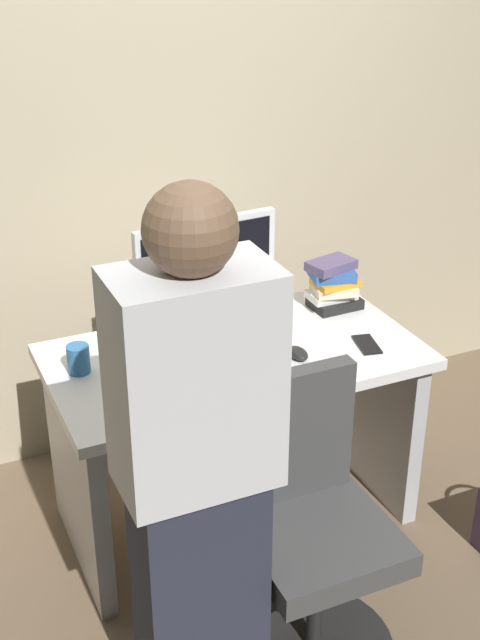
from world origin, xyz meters
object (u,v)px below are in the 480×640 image
keyboard (223,372)px  cup_by_monitor (78,359)px  monitor (207,273)px  cell_phone (367,344)px  person_at_desk (197,481)px  mouse (298,353)px  office_chair (309,536)px  desk (234,408)px  book_stack (333,285)px  cup_near_keyboard (151,386)px

keyboard → cup_by_monitor: cup_by_monitor is taller
monitor → keyboard: monitor is taller
cell_phone → monitor: bearing=162.4°
person_at_desk → keyboard: (0.35, 0.64, -0.10)m
person_at_desk → mouse: bearing=45.5°
mouse → cup_by_monitor: bearing=163.4°
cell_phone → person_at_desk: bearing=-132.6°
keyboard → monitor: bearing=80.6°
mouse → monitor: bearing=130.5°
person_at_desk → mouse: person_at_desk is taller
office_chair → mouse: size_ratio=9.40×
desk → office_chair: 0.67m
office_chair → cell_phone: size_ratio=6.53×
person_at_desk → cup_by_monitor: person_at_desk is taller
monitor → keyboard: size_ratio=1.26×
person_at_desk → monitor: 1.01m
person_at_desk → book_stack: 1.34m
desk → office_chair: bearing=-93.6°
office_chair → monitor: bearing=90.2°
cup_by_monitor → cell_phone: 1.02m
book_stack → cell_phone: bearing=-97.6°
desk → book_stack: book_stack is taller
cup_by_monitor → keyboard: bearing=-26.2°
mouse → cup_near_keyboard: size_ratio=1.12×
office_chair → keyboard: bearing=96.1°
monitor → book_stack: monitor is taller
cup_near_keyboard → book_stack: size_ratio=0.41×
mouse → book_stack: 0.45m
cup_near_keyboard → book_stack: (0.87, 0.35, 0.05)m
cup_by_monitor → book_stack: 1.04m
book_stack → cell_phone: 0.35m
office_chair → cup_by_monitor: (-0.50, 0.75, 0.36)m
desk → book_stack: 0.63m
cup_by_monitor → mouse: bearing=-16.6°
monitor → cup_near_keyboard: 0.50m
keyboard → cup_near_keyboard: size_ratio=4.82×
desk → keyboard: 0.29m
person_at_desk → cell_phone: 1.10m
person_at_desk → cup_near_keyboard: bearing=82.6°
cell_phone → desk: bearing=174.5°
desk → keyboard: size_ratio=3.07×
office_chair → person_at_desk: (-0.40, -0.11, 0.41)m
monitor → book_stack: (0.54, 0.04, -0.16)m
desk → cup_near_keyboard: (-0.37, -0.17, 0.28)m
person_at_desk → keyboard: bearing=61.6°
mouse → cell_phone: mouse is taller
desk → monitor: size_ratio=2.44×
office_chair → monitor: size_ratio=1.74×
keyboard → book_stack: (0.60, 0.31, 0.08)m
monitor → cup_near_keyboard: size_ratio=6.06×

